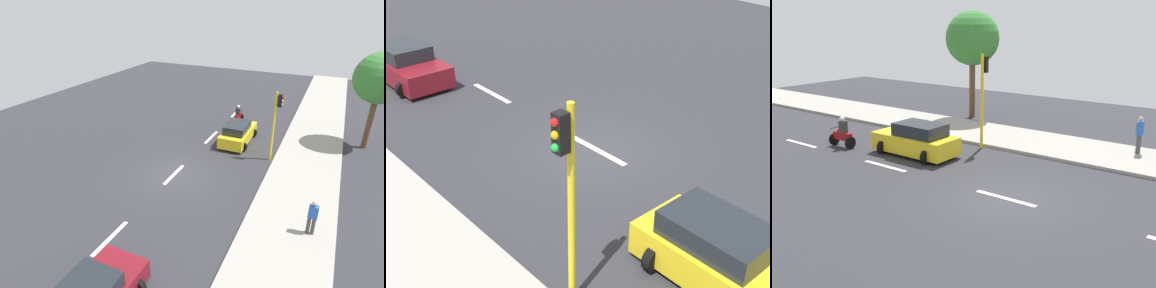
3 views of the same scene
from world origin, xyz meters
TOP-DOWN VIEW (x-y plane):
  - ground_plane at (0.00, 0.00)m, footprint 40.00×60.00m
  - lane_stripe_far_north at (0.00, -12.00)m, footprint 0.20×2.40m
  - lane_stripe_north at (0.00, -6.00)m, footprint 0.20×2.40m
  - lane_stripe_mid at (0.00, 0.00)m, footprint 0.20×2.40m
  - lane_stripe_south at (0.00, 6.00)m, footprint 0.20×2.40m
  - car_maroon at (1.83, -9.31)m, footprint 2.34×4.17m
  - car_yellow_cab at (2.02, 6.02)m, footprint 2.13×4.02m
  - traffic_light_corner at (4.85, 4.29)m, footprint 0.49×0.24m

SIDE VIEW (x-z plane):
  - ground_plane at x=0.00m, z-range -0.10..0.00m
  - lane_stripe_far_north at x=0.00m, z-range 0.00..0.01m
  - lane_stripe_north at x=0.00m, z-range 0.00..0.01m
  - lane_stripe_mid at x=0.00m, z-range 0.00..0.01m
  - lane_stripe_south at x=0.00m, z-range 0.00..0.01m
  - car_yellow_cab at x=2.02m, z-range -0.05..1.47m
  - car_maroon at x=1.83m, z-range -0.05..1.47m
  - traffic_light_corner at x=4.85m, z-range 0.68..5.18m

